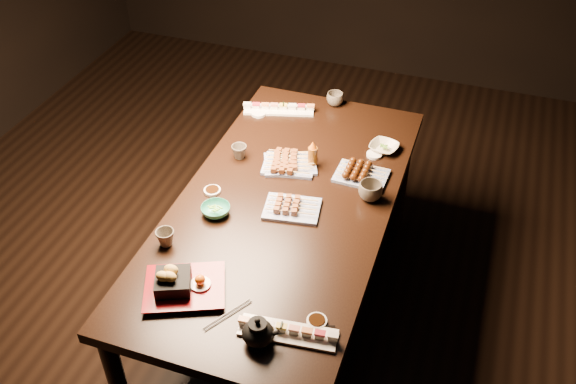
# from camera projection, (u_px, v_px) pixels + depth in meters

# --- Properties ---
(ground) EXTENTS (5.00, 5.00, 0.00)m
(ground) POSITION_uv_depth(u_px,v_px,m) (225.00, 275.00, 3.46)
(ground) COLOR black
(ground) RESTS_ON ground
(dining_table) EXTENTS (1.02, 1.86, 0.75)m
(dining_table) POSITION_uv_depth(u_px,v_px,m) (285.00, 263.00, 3.01)
(dining_table) COLOR black
(dining_table) RESTS_ON ground
(sushi_platter_near) EXTENTS (0.35, 0.13, 0.04)m
(sushi_platter_near) POSITION_uv_depth(u_px,v_px,m) (288.00, 330.00, 2.21)
(sushi_platter_near) COLOR white
(sushi_platter_near) RESTS_ON dining_table
(sushi_platter_far) EXTENTS (0.37, 0.19, 0.04)m
(sushi_platter_far) POSITION_uv_depth(u_px,v_px,m) (279.00, 107.00, 3.33)
(sushi_platter_far) COLOR white
(sushi_platter_far) RESTS_ON dining_table
(yakitori_plate_center) EXTENTS (0.26, 0.21, 0.06)m
(yakitori_plate_center) POSITION_uv_depth(u_px,v_px,m) (289.00, 161.00, 2.95)
(yakitori_plate_center) COLOR #828EB6
(yakitori_plate_center) RESTS_ON dining_table
(yakitori_plate_right) EXTENTS (0.26, 0.20, 0.06)m
(yakitori_plate_right) POSITION_uv_depth(u_px,v_px,m) (292.00, 205.00, 2.71)
(yakitori_plate_right) COLOR #828EB6
(yakitori_plate_right) RESTS_ON dining_table
(yakitori_plate_left) EXTENTS (0.29, 0.25, 0.06)m
(yakitori_plate_left) POSITION_uv_depth(u_px,v_px,m) (290.00, 160.00, 2.96)
(yakitori_plate_left) COLOR #828EB6
(yakitori_plate_left) RESTS_ON dining_table
(tsukune_plate) EXTENTS (0.24, 0.18, 0.06)m
(tsukune_plate) POSITION_uv_depth(u_px,v_px,m) (362.00, 172.00, 2.89)
(tsukune_plate) COLOR #828EB6
(tsukune_plate) RESTS_ON dining_table
(edamame_bowl_green) EXTENTS (0.13, 0.13, 0.04)m
(edamame_bowl_green) POSITION_uv_depth(u_px,v_px,m) (216.00, 210.00, 2.70)
(edamame_bowl_green) COLOR #2D8A70
(edamame_bowl_green) RESTS_ON dining_table
(edamame_bowl_cream) EXTENTS (0.16, 0.16, 0.03)m
(edamame_bowl_cream) POSITION_uv_depth(u_px,v_px,m) (384.00, 147.00, 3.06)
(edamame_bowl_cream) COLOR beige
(edamame_bowl_cream) RESTS_ON dining_table
(tempura_tray) EXTENTS (0.36, 0.33, 0.11)m
(tempura_tray) POSITION_uv_depth(u_px,v_px,m) (184.00, 280.00, 2.35)
(tempura_tray) COLOR black
(tempura_tray) RESTS_ON dining_table
(teacup_near_left) EXTENTS (0.10, 0.10, 0.07)m
(teacup_near_left) POSITION_uv_depth(u_px,v_px,m) (165.00, 238.00, 2.55)
(teacup_near_left) COLOR #4F483C
(teacup_near_left) RESTS_ON dining_table
(teacup_mid_right) EXTENTS (0.11, 0.11, 0.08)m
(teacup_mid_right) POSITION_uv_depth(u_px,v_px,m) (370.00, 191.00, 2.76)
(teacup_mid_right) COLOR #4F483C
(teacup_mid_right) RESTS_ON dining_table
(teacup_far_left) EXTENTS (0.08, 0.08, 0.07)m
(teacup_far_left) POSITION_uv_depth(u_px,v_px,m) (239.00, 152.00, 3.00)
(teacup_far_left) COLOR #4F483C
(teacup_far_left) RESTS_ON dining_table
(teacup_far_right) EXTENTS (0.11, 0.11, 0.07)m
(teacup_far_right) POSITION_uv_depth(u_px,v_px,m) (335.00, 99.00, 3.37)
(teacup_far_right) COLOR #4F483C
(teacup_far_right) RESTS_ON dining_table
(teapot) EXTENTS (0.15, 0.15, 0.11)m
(teapot) POSITION_uv_depth(u_px,v_px,m) (258.00, 330.00, 2.17)
(teapot) COLOR black
(teapot) RESTS_ON dining_table
(condiment_bottle) EXTENTS (0.05, 0.05, 0.14)m
(condiment_bottle) POSITION_uv_depth(u_px,v_px,m) (313.00, 154.00, 2.93)
(condiment_bottle) COLOR brown
(condiment_bottle) RESTS_ON dining_table
(sauce_dish_west) EXTENTS (0.10, 0.10, 0.01)m
(sauce_dish_west) POSITION_uv_depth(u_px,v_px,m) (212.00, 191.00, 2.82)
(sauce_dish_west) COLOR white
(sauce_dish_west) RESTS_ON dining_table
(sauce_dish_east) EXTENTS (0.08, 0.08, 0.01)m
(sauce_dish_east) POSITION_uv_depth(u_px,v_px,m) (374.00, 155.00, 3.03)
(sauce_dish_east) COLOR white
(sauce_dish_east) RESTS_ON dining_table
(sauce_dish_se) EXTENTS (0.08, 0.08, 0.01)m
(sauce_dish_se) POSITION_uv_depth(u_px,v_px,m) (317.00, 321.00, 2.26)
(sauce_dish_se) COLOR white
(sauce_dish_se) RESTS_ON dining_table
(sauce_dish_nw) EXTENTS (0.11, 0.11, 0.01)m
(sauce_dish_nw) POSITION_uv_depth(u_px,v_px,m) (259.00, 113.00, 3.31)
(sauce_dish_nw) COLOR white
(sauce_dish_nw) RESTS_ON dining_table
(chopsticks_near) EXTENTS (0.12, 0.19, 0.01)m
(chopsticks_near) POSITION_uv_depth(u_px,v_px,m) (228.00, 315.00, 2.29)
(chopsticks_near) COLOR black
(chopsticks_near) RESTS_ON dining_table
(chopsticks_se) EXTENTS (0.20, 0.08, 0.01)m
(chopsticks_se) POSITION_uv_depth(u_px,v_px,m) (306.00, 327.00, 2.24)
(chopsticks_se) COLOR black
(chopsticks_se) RESTS_ON dining_table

